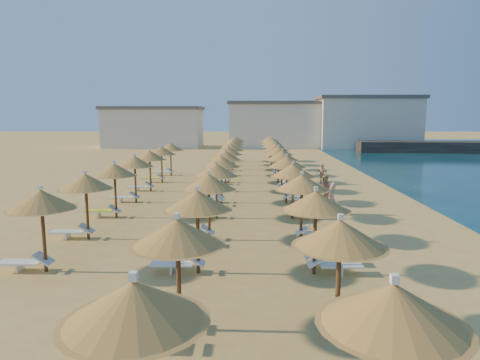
{
  "coord_description": "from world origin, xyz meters",
  "views": [
    {
      "loc": [
        -0.25,
        -21.98,
        5.32
      ],
      "look_at": [
        -0.92,
        4.0,
        1.3
      ],
      "focal_mm": 32.0,
      "sensor_mm": 36.0,
      "label": 1
    }
  ],
  "objects_px": {
    "parasol_row_west": "(224,159)",
    "beachgoer_c": "(322,174)",
    "beachgoer_a": "(332,199)",
    "jetty": "(468,147)",
    "parasol_row_east": "(284,159)",
    "beachgoer_b": "(325,189)"
  },
  "relations": [
    {
      "from": "jetty",
      "to": "parasol_row_east",
      "type": "xyz_separation_m",
      "value": [
        -28.14,
        -33.06,
        1.71
      ]
    },
    {
      "from": "jetty",
      "to": "beachgoer_a",
      "type": "xyz_separation_m",
      "value": [
        -25.95,
        -37.88,
        0.12
      ]
    },
    {
      "from": "jetty",
      "to": "beachgoer_a",
      "type": "bearing_deg",
      "value": -121.12
    },
    {
      "from": "jetty",
      "to": "beachgoer_a",
      "type": "relative_size",
      "value": 17.26
    },
    {
      "from": "parasol_row_west",
      "to": "beachgoer_c",
      "type": "xyz_separation_m",
      "value": [
        7.16,
        5.09,
        -1.67
      ]
    },
    {
      "from": "jetty",
      "to": "parasol_row_west",
      "type": "bearing_deg",
      "value": -130.8
    },
    {
      "from": "beachgoer_c",
      "to": "beachgoer_a",
      "type": "distance_m",
      "value": 9.96
    },
    {
      "from": "parasol_row_east",
      "to": "beachgoer_c",
      "type": "xyz_separation_m",
      "value": [
        3.27,
        5.09,
        -1.67
      ]
    },
    {
      "from": "jetty",
      "to": "beachgoer_c",
      "type": "distance_m",
      "value": 37.43
    },
    {
      "from": "beachgoer_b",
      "to": "beachgoer_a",
      "type": "bearing_deg",
      "value": -28.26
    },
    {
      "from": "beachgoer_c",
      "to": "beachgoer_a",
      "type": "xyz_separation_m",
      "value": [
        -1.08,
        -9.91,
        0.08
      ]
    },
    {
      "from": "parasol_row_east",
      "to": "parasol_row_west",
      "type": "xyz_separation_m",
      "value": [
        -3.89,
        0.0,
        0.0
      ]
    },
    {
      "from": "parasol_row_east",
      "to": "beachgoer_a",
      "type": "distance_m",
      "value": 5.52
    },
    {
      "from": "parasol_row_west",
      "to": "parasol_row_east",
      "type": "bearing_deg",
      "value": 0.0
    },
    {
      "from": "beachgoer_c",
      "to": "beachgoer_a",
      "type": "height_order",
      "value": "beachgoer_a"
    },
    {
      "from": "parasol_row_east",
      "to": "parasol_row_west",
      "type": "distance_m",
      "value": 3.89
    },
    {
      "from": "parasol_row_west",
      "to": "jetty",
      "type": "bearing_deg",
      "value": 45.91
    },
    {
      "from": "jetty",
      "to": "beachgoer_a",
      "type": "distance_m",
      "value": 45.91
    },
    {
      "from": "beachgoer_c",
      "to": "parasol_row_east",
      "type": "bearing_deg",
      "value": -80.3
    },
    {
      "from": "beachgoer_a",
      "to": "beachgoer_c",
      "type": "bearing_deg",
      "value": -166.51
    },
    {
      "from": "jetty",
      "to": "parasol_row_east",
      "type": "bearing_deg",
      "value": -127.11
    },
    {
      "from": "jetty",
      "to": "parasol_row_west",
      "type": "height_order",
      "value": "parasol_row_west"
    }
  ]
}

